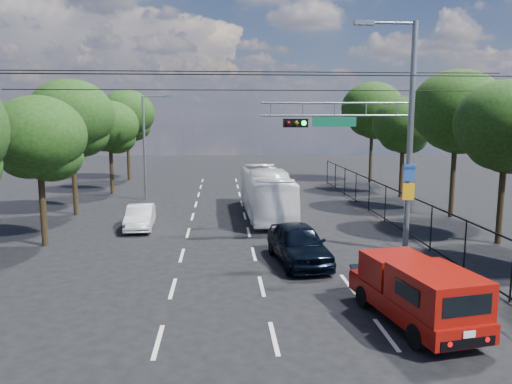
{
  "coord_description": "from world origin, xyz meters",
  "views": [
    {
      "loc": [
        -1.33,
        -12.23,
        5.77
      ],
      "look_at": [
        0.02,
        6.94,
        2.8
      ],
      "focal_mm": 35.0,
      "sensor_mm": 36.0,
      "label": 1
    }
  ],
  "objects": [
    {
      "name": "fence_right",
      "position": [
        7.6,
        12.17,
        1.03
      ],
      "size": [
        0.06,
        34.03,
        2.0
      ],
      "color": "black",
      "rests_on": "ground"
    },
    {
      "name": "tree_right_e",
      "position": [
        11.62,
        30.02,
        5.94
      ],
      "size": [
        5.28,
        5.28,
        8.58
      ],
      "color": "black",
      "rests_on": "ground"
    },
    {
      "name": "signal_mast",
      "position": [
        5.28,
        7.99,
        5.24
      ],
      "size": [
        6.43,
        0.39,
        9.5
      ],
      "color": "slate",
      "rests_on": "ground"
    },
    {
      "name": "white_bus",
      "position": [
        1.26,
        16.17,
        1.35
      ],
      "size": [
        2.49,
        9.71,
        2.69
      ],
      "primitive_type": "imported",
      "rotation": [
        0.0,
        0.0,
        0.02
      ],
      "color": "white",
      "rests_on": "ground"
    },
    {
      "name": "ground",
      "position": [
        0.0,
        0.0,
        0.0
      ],
      "size": [
        120.0,
        120.0,
        0.0
      ],
      "primitive_type": "plane",
      "color": "black",
      "rests_on": "ground"
    },
    {
      "name": "streetlight_left",
      "position": [
        -6.33,
        22.0,
        3.94
      ],
      "size": [
        2.09,
        0.22,
        7.08
      ],
      "color": "slate",
      "rests_on": "ground"
    },
    {
      "name": "utility_wires",
      "position": [
        0.0,
        8.83,
        7.23
      ],
      "size": [
        22.0,
        5.04,
        0.74
      ],
      "color": "black",
      "rests_on": "ground"
    },
    {
      "name": "tree_left_d",
      "position": [
        -9.38,
        25.02,
        4.72
      ],
      "size": [
        4.2,
        4.2,
        6.83
      ],
      "color": "black",
      "rests_on": "ground"
    },
    {
      "name": "white_van",
      "position": [
        -5.5,
        13.15,
        0.61
      ],
      "size": [
        1.47,
        3.75,
        1.22
      ],
      "primitive_type": "imported",
      "rotation": [
        0.0,
        0.0,
        0.05
      ],
      "color": "silver",
      "rests_on": "ground"
    },
    {
      "name": "navy_hatchback",
      "position": [
        1.68,
        6.65,
        0.78
      ],
      "size": [
        2.37,
        4.74,
        1.55
      ],
      "primitive_type": "imported",
      "rotation": [
        0.0,
        0.0,
        0.12
      ],
      "color": "black",
      "rests_on": "ground"
    },
    {
      "name": "tree_left_e",
      "position": [
        -9.58,
        33.02,
        5.53
      ],
      "size": [
        4.92,
        4.92,
        7.99
      ],
      "color": "black",
      "rests_on": "ground"
    },
    {
      "name": "red_pickup",
      "position": [
        4.01,
        0.61,
        0.96
      ],
      "size": [
        2.58,
        5.07,
        1.8
      ],
      "color": "black",
      "rests_on": "ground"
    },
    {
      "name": "tree_right_d",
      "position": [
        11.42,
        22.02,
        4.85
      ],
      "size": [
        4.32,
        4.32,
        7.02
      ],
      "color": "black",
      "rests_on": "ground"
    },
    {
      "name": "lane_markings",
      "position": [
        -0.0,
        14.0,
        0.01
      ],
      "size": [
        6.12,
        38.0,
        0.01
      ],
      "color": "beige",
      "rests_on": "ground"
    },
    {
      "name": "tree_left_b",
      "position": [
        -9.18,
        10.02,
        4.58
      ],
      "size": [
        4.08,
        4.08,
        6.63
      ],
      "color": "black",
      "rests_on": "ground"
    },
    {
      "name": "tree_right_b",
      "position": [
        11.22,
        9.02,
        5.06
      ],
      "size": [
        4.5,
        4.5,
        7.31
      ],
      "color": "black",
      "rests_on": "ground"
    },
    {
      "name": "tree_left_c",
      "position": [
        -9.78,
        17.02,
        5.4
      ],
      "size": [
        4.8,
        4.8,
        7.8
      ],
      "color": "black",
      "rests_on": "ground"
    },
    {
      "name": "tree_right_c",
      "position": [
        11.82,
        15.02,
        5.73
      ],
      "size": [
        5.1,
        5.1,
        8.29
      ],
      "color": "black",
      "rests_on": "ground"
    }
  ]
}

